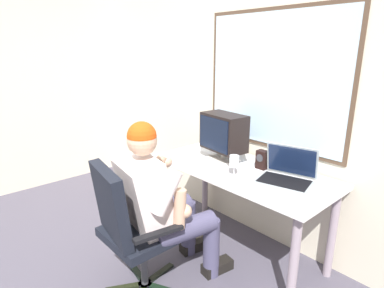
{
  "coord_description": "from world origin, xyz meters",
  "views": [
    {
      "loc": [
        1.57,
        -0.24,
        1.62
      ],
      "look_at": [
        -0.02,
        1.18,
        0.98
      ],
      "focal_mm": 29.86,
      "sensor_mm": 36.0,
      "label": 1
    }
  ],
  "objects_px": {
    "desk_speaker": "(262,160)",
    "person_seated": "(162,201)",
    "desk": "(240,180)",
    "wine_glass": "(234,162)",
    "crt_monitor": "(223,133)",
    "laptop": "(288,172)",
    "office_chair": "(128,223)"
  },
  "relations": [
    {
      "from": "desk_speaker",
      "to": "person_seated",
      "type": "bearing_deg",
      "value": -108.09
    },
    {
      "from": "desk",
      "to": "desk_speaker",
      "type": "relative_size",
      "value": 9.99
    },
    {
      "from": "wine_glass",
      "to": "person_seated",
      "type": "bearing_deg",
      "value": -112.11
    },
    {
      "from": "wine_glass",
      "to": "crt_monitor",
      "type": "bearing_deg",
      "value": 146.54
    },
    {
      "from": "laptop",
      "to": "wine_glass",
      "type": "xyz_separation_m",
      "value": [
        -0.31,
        -0.21,
        0.04
      ]
    },
    {
      "from": "crt_monitor",
      "to": "laptop",
      "type": "height_order",
      "value": "crt_monitor"
    },
    {
      "from": "laptop",
      "to": "wine_glass",
      "type": "height_order",
      "value": "laptop"
    },
    {
      "from": "laptop",
      "to": "crt_monitor",
      "type": "bearing_deg",
      "value": -177.5
    },
    {
      "from": "crt_monitor",
      "to": "desk",
      "type": "bearing_deg",
      "value": -8.14
    },
    {
      "from": "crt_monitor",
      "to": "person_seated",
      "type": "bearing_deg",
      "value": -83.38
    },
    {
      "from": "desk",
      "to": "crt_monitor",
      "type": "bearing_deg",
      "value": 171.86
    },
    {
      "from": "wine_glass",
      "to": "desk_speaker",
      "type": "xyz_separation_m",
      "value": [
        0.05,
        0.27,
        -0.04
      ]
    },
    {
      "from": "office_chair",
      "to": "wine_glass",
      "type": "height_order",
      "value": "office_chair"
    },
    {
      "from": "desk",
      "to": "office_chair",
      "type": "bearing_deg",
      "value": -100.98
    },
    {
      "from": "crt_monitor",
      "to": "laptop",
      "type": "bearing_deg",
      "value": 2.5
    },
    {
      "from": "wine_glass",
      "to": "desk",
      "type": "bearing_deg",
      "value": 112.4
    },
    {
      "from": "person_seated",
      "to": "crt_monitor",
      "type": "height_order",
      "value": "person_seated"
    },
    {
      "from": "office_chair",
      "to": "desk_speaker",
      "type": "height_order",
      "value": "office_chair"
    },
    {
      "from": "desk",
      "to": "wine_glass",
      "type": "relative_size",
      "value": 9.34
    },
    {
      "from": "desk_speaker",
      "to": "wine_glass",
      "type": "bearing_deg",
      "value": -100.17
    },
    {
      "from": "person_seated",
      "to": "crt_monitor",
      "type": "distance_m",
      "value": 0.77
    },
    {
      "from": "office_chair",
      "to": "wine_glass",
      "type": "bearing_deg",
      "value": 72.29
    },
    {
      "from": "laptop",
      "to": "person_seated",
      "type": "bearing_deg",
      "value": -125.61
    },
    {
      "from": "crt_monitor",
      "to": "desk_speaker",
      "type": "relative_size",
      "value": 2.75
    },
    {
      "from": "desk",
      "to": "person_seated",
      "type": "height_order",
      "value": "person_seated"
    },
    {
      "from": "crt_monitor",
      "to": "desk_speaker",
      "type": "xyz_separation_m",
      "value": [
        0.33,
        0.08,
        -0.16
      ]
    },
    {
      "from": "desk",
      "to": "laptop",
      "type": "relative_size",
      "value": 3.42
    },
    {
      "from": "desk_speaker",
      "to": "office_chair",
      "type": "bearing_deg",
      "value": -105.77
    },
    {
      "from": "crt_monitor",
      "to": "wine_glass",
      "type": "bearing_deg",
      "value": -33.46
    },
    {
      "from": "office_chair",
      "to": "wine_glass",
      "type": "relative_size",
      "value": 6.03
    },
    {
      "from": "desk",
      "to": "person_seated",
      "type": "bearing_deg",
      "value": -101.97
    },
    {
      "from": "crt_monitor",
      "to": "wine_glass",
      "type": "distance_m",
      "value": 0.36
    }
  ]
}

